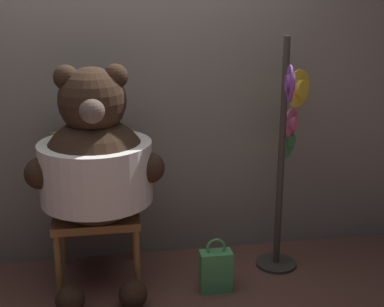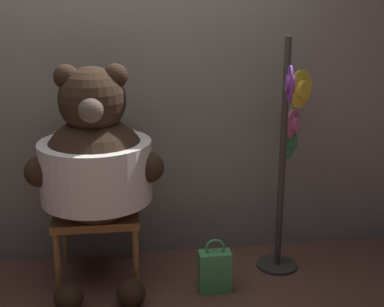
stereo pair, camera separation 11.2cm
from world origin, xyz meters
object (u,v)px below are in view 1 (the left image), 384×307
Objects in this scene: chair at (96,200)px; teddy_bear at (96,165)px; hat_display_rack at (286,149)px; handbag_on_ground at (216,270)px.

chair is 0.34m from teddy_bear.
hat_display_rack reaches higher than chair.
hat_display_rack is 4.38× the size of handbag_on_ground.
teddy_bear is 3.98× the size of handbag_on_ground.
hat_display_rack is at bearing 27.90° from handbag_on_ground.
handbag_on_ground is at bearing -152.10° from hat_display_rack.
hat_display_rack is at bearing -3.51° from chair.
teddy_bear reaches higher than chair.
handbag_on_ground is at bearing -25.96° from chair.
handbag_on_ground is (0.73, -0.36, -0.38)m from chair.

